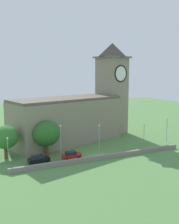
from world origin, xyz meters
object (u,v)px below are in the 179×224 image
streetlamp_east_mid (144,132)px  streetlamp_east_end (167,125)px  church (80,111)px  car_red (71,155)px  streetlamp_central (99,134)px  streetlamp_west_end (8,146)px  streetlamp_west_mid (61,136)px  tree_riverside_west (46,133)px  tree_riverside_east (5,137)px  car_black (39,159)px

streetlamp_east_mid → streetlamp_east_end: size_ratio=0.86×
church → streetlamp_east_end: church is taller
car_red → streetlamp_central: streetlamp_central is taller
church → streetlamp_central: bearing=-91.0°
streetlamp_west_end → streetlamp_west_mid: bearing=-3.2°
streetlamp_west_mid → streetlamp_east_mid: bearing=-1.5°
car_red → streetlamp_west_mid: (-1.97, 1.68, 4.27)m
streetlamp_east_mid → tree_riverside_west: size_ratio=0.74×
tree_riverside_west → car_red: bearing=-49.4°
streetlamp_east_mid → tree_riverside_west: bearing=170.9°
streetlamp_east_mid → tree_riverside_east: (-34.95, 5.43, 0.84)m
tree_riverside_east → car_red: bearing=-25.3°
streetlamp_east_end → car_black: bearing=-176.3°
streetlamp_west_end → streetlamp_east_end: (44.09, 0.29, 0.69)m
streetlamp_west_mid → tree_riverside_east: streetlamp_west_mid is taller
streetlamp_central → car_black: bearing=-171.2°
car_red → streetlamp_east_end: size_ratio=0.60×
tree_riverside_east → church: bearing=23.0°
streetlamp_east_end → streetlamp_central: bearing=179.9°
streetlamp_central → tree_riverside_east: tree_riverside_east is taller
streetlamp_central → tree_riverside_east: 22.64m
streetlamp_east_end → tree_riverside_east: (-44.06, 3.87, 0.26)m
streetlamp_west_end → streetlamp_east_mid: size_ratio=0.97×
streetlamp_west_end → car_black: bearing=-19.6°
car_red → church: bearing=61.5°
church → streetlamp_west_end: 26.80m
streetlamp_central → tree_riverside_west: tree_riverside_west is taller
car_black → streetlamp_east_mid: (28.82, 0.91, 3.32)m
streetlamp_west_end → church: bearing=31.3°
streetlamp_east_end → tree_riverside_east: bearing=175.0°
car_red → streetlamp_west_end: size_ratio=0.71×
tree_riverside_east → streetlamp_west_end: bearing=-90.4°
church → tree_riverside_west: (-13.20, -10.90, -3.22)m
tree_riverside_west → tree_riverside_east: tree_riverside_west is taller
streetlamp_central → tree_riverside_west: size_ratio=0.81×
streetlamp_west_end → streetlamp_east_mid: 34.99m
car_red → streetlamp_central: 9.66m
streetlamp_west_mid → streetlamp_east_mid: (23.12, -0.60, -0.93)m
tree_riverside_east → streetlamp_east_mid: bearing=-8.8°
car_red → tree_riverside_east: (-13.80, 6.51, 4.18)m
streetlamp_west_mid → tree_riverside_east: 12.77m
church → tree_riverside_east: church is taller
streetlamp_central → streetlamp_east_end: bearing=-0.1°
streetlamp_central → streetlamp_east_end: (21.76, -0.03, 0.21)m
car_red → tree_riverside_east: tree_riverside_east is taller
church → car_red: size_ratio=9.17×
church → streetlamp_east_mid: bearing=-50.5°
car_red → tree_riverside_west: 8.18m
streetlamp_west_mid → streetlamp_central: (10.48, 0.99, -0.55)m
streetlamp_central → church: bearing=89.0°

